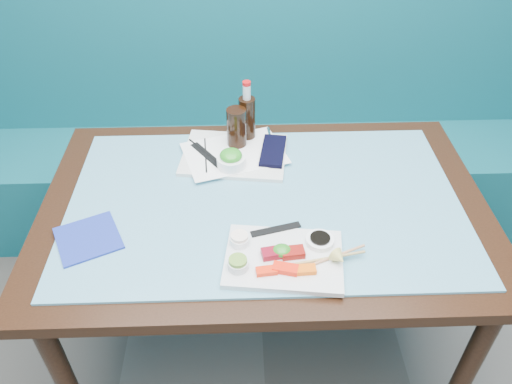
{
  "coord_description": "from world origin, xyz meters",
  "views": [
    {
      "loc": [
        -0.07,
        0.27,
        1.79
      ],
      "look_at": [
        -0.03,
        1.44,
        0.8
      ],
      "focal_mm": 35.0,
      "sensor_mm": 36.0,
      "label": 1
    }
  ],
  "objects_px": {
    "serving_tray": "(234,155)",
    "cola_glass": "(237,127)",
    "dining_table": "(264,221)",
    "sashimi_plate": "(284,259)",
    "booth_bench": "(256,147)",
    "cola_bottle_body": "(247,120)",
    "blue_napkin": "(88,238)",
    "seaweed_bowl": "(231,162)"
  },
  "relations": [
    {
      "from": "serving_tray",
      "to": "cola_glass",
      "type": "xyz_separation_m",
      "value": [
        0.01,
        0.05,
        0.08
      ]
    },
    {
      "from": "cola_glass",
      "to": "cola_bottle_body",
      "type": "height_order",
      "value": "cola_bottle_body"
    },
    {
      "from": "dining_table",
      "to": "blue_napkin",
      "type": "bearing_deg",
      "value": -163.44
    },
    {
      "from": "dining_table",
      "to": "cola_glass",
      "type": "bearing_deg",
      "value": 106.13
    },
    {
      "from": "booth_bench",
      "to": "sashimi_plate",
      "type": "relative_size",
      "value": 9.4
    },
    {
      "from": "booth_bench",
      "to": "seaweed_bowl",
      "type": "bearing_deg",
      "value": -98.76
    },
    {
      "from": "dining_table",
      "to": "sashimi_plate",
      "type": "xyz_separation_m",
      "value": [
        0.04,
        -0.26,
        0.1
      ]
    },
    {
      "from": "cola_bottle_body",
      "to": "blue_napkin",
      "type": "relative_size",
      "value": 0.99
    },
    {
      "from": "seaweed_bowl",
      "to": "cola_bottle_body",
      "type": "relative_size",
      "value": 0.57
    },
    {
      "from": "seaweed_bowl",
      "to": "booth_bench",
      "type": "bearing_deg",
      "value": 81.24
    },
    {
      "from": "cola_bottle_body",
      "to": "seaweed_bowl",
      "type": "bearing_deg",
      "value": -107.92
    },
    {
      "from": "serving_tray",
      "to": "blue_napkin",
      "type": "relative_size",
      "value": 2.09
    },
    {
      "from": "serving_tray",
      "to": "cola_glass",
      "type": "bearing_deg",
      "value": 87.4
    },
    {
      "from": "serving_tray",
      "to": "cola_bottle_body",
      "type": "xyz_separation_m",
      "value": [
        0.05,
        0.1,
        0.08
      ]
    },
    {
      "from": "dining_table",
      "to": "cola_bottle_body",
      "type": "xyz_separation_m",
      "value": [
        -0.05,
        0.34,
        0.18
      ]
    },
    {
      "from": "cola_glass",
      "to": "seaweed_bowl",
      "type": "bearing_deg",
      "value": -98.75
    },
    {
      "from": "seaweed_bowl",
      "to": "cola_bottle_body",
      "type": "height_order",
      "value": "cola_bottle_body"
    },
    {
      "from": "booth_bench",
      "to": "cola_bottle_body",
      "type": "bearing_deg",
      "value": -95.34
    },
    {
      "from": "seaweed_bowl",
      "to": "cola_glass",
      "type": "height_order",
      "value": "cola_glass"
    },
    {
      "from": "booth_bench",
      "to": "cola_glass",
      "type": "relative_size",
      "value": 21.28
    },
    {
      "from": "serving_tray",
      "to": "blue_napkin",
      "type": "height_order",
      "value": "serving_tray"
    },
    {
      "from": "seaweed_bowl",
      "to": "cola_glass",
      "type": "distance_m",
      "value": 0.14
    },
    {
      "from": "serving_tray",
      "to": "seaweed_bowl",
      "type": "relative_size",
      "value": 3.68
    },
    {
      "from": "booth_bench",
      "to": "blue_napkin",
      "type": "bearing_deg",
      "value": -117.43
    },
    {
      "from": "sashimi_plate",
      "to": "cola_glass",
      "type": "xyz_separation_m",
      "value": [
        -0.12,
        0.55,
        0.08
      ]
    },
    {
      "from": "sashimi_plate",
      "to": "blue_napkin",
      "type": "height_order",
      "value": "sashimi_plate"
    },
    {
      "from": "dining_table",
      "to": "cola_bottle_body",
      "type": "distance_m",
      "value": 0.39
    },
    {
      "from": "sashimi_plate",
      "to": "serving_tray",
      "type": "relative_size",
      "value": 0.9
    },
    {
      "from": "seaweed_bowl",
      "to": "blue_napkin",
      "type": "distance_m",
      "value": 0.52
    },
    {
      "from": "booth_bench",
      "to": "seaweed_bowl",
      "type": "relative_size",
      "value": 31.08
    },
    {
      "from": "booth_bench",
      "to": "cola_bottle_body",
      "type": "xyz_separation_m",
      "value": [
        -0.05,
        -0.5,
        0.47
      ]
    },
    {
      "from": "dining_table",
      "to": "sashimi_plate",
      "type": "relative_size",
      "value": 4.39
    },
    {
      "from": "booth_bench",
      "to": "dining_table",
      "type": "height_order",
      "value": "booth_bench"
    },
    {
      "from": "seaweed_bowl",
      "to": "serving_tray",
      "type": "bearing_deg",
      "value": 82.41
    },
    {
      "from": "serving_tray",
      "to": "cola_bottle_body",
      "type": "distance_m",
      "value": 0.14
    },
    {
      "from": "serving_tray",
      "to": "seaweed_bowl",
      "type": "bearing_deg",
      "value": -89.89
    },
    {
      "from": "cola_bottle_body",
      "to": "sashimi_plate",
      "type": "bearing_deg",
      "value": -81.72
    },
    {
      "from": "booth_bench",
      "to": "cola_bottle_body",
      "type": "distance_m",
      "value": 0.68
    },
    {
      "from": "booth_bench",
      "to": "blue_napkin",
      "type": "height_order",
      "value": "booth_bench"
    },
    {
      "from": "serving_tray",
      "to": "seaweed_bowl",
      "type": "height_order",
      "value": "seaweed_bowl"
    },
    {
      "from": "seaweed_bowl",
      "to": "blue_napkin",
      "type": "height_order",
      "value": "seaweed_bowl"
    },
    {
      "from": "seaweed_bowl",
      "to": "blue_napkin",
      "type": "bearing_deg",
      "value": -142.51
    }
  ]
}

